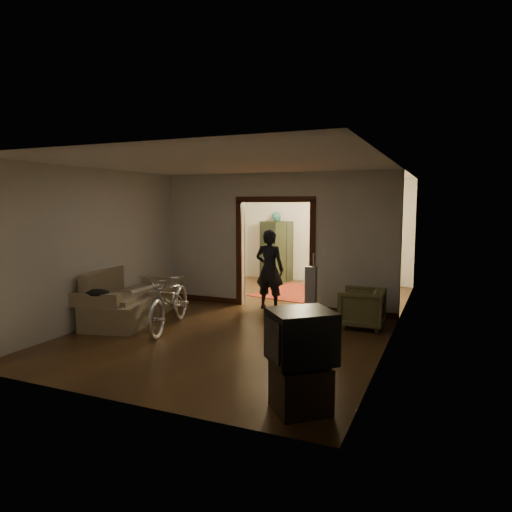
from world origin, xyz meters
The scene contains 24 objects.
floor centered at (0.00, 0.00, 0.00)m, with size 5.00×8.50×0.01m, color #352111.
ceiling centered at (0.00, 0.00, 2.80)m, with size 5.00×8.50×0.01m, color white.
wall_back centered at (0.00, 4.25, 1.40)m, with size 5.00×0.02×2.80m, color beige.
wall_left centered at (-2.50, 0.00, 1.40)m, with size 0.02×8.50×2.80m, color beige.
wall_right centered at (2.50, 0.00, 1.40)m, with size 0.02×8.50×2.80m, color beige.
partition_wall centered at (0.00, 0.75, 1.40)m, with size 5.00×0.14×2.80m, color beige.
door_casing centered at (0.00, 0.75, 1.10)m, with size 1.74×0.20×2.32m, color #35170C.
far_window centered at (0.70, 4.21, 1.55)m, with size 0.98×0.06×1.28m, color black.
chandelier centered at (0.00, 2.50, 2.35)m, with size 0.24×0.24×0.24m, color #FFE0A5.
light_switch centered at (1.05, 0.68, 1.25)m, with size 0.08×0.01×0.12m, color silver.
sofa centered at (-2.15, -1.28, 0.49)m, with size 0.96×2.14×0.98m, color #786B50.
rolled_paper centered at (-2.05, -0.98, 0.53)m, with size 0.11×0.11×0.85m, color beige.
jacket centered at (-2.10, -2.19, 0.68)m, with size 0.45×0.34×0.13m, color black.
bicycle centered at (-1.11, -1.51, 0.50)m, with size 0.67×1.92×1.01m, color silver.
armchair centered at (1.95, -0.11, 0.35)m, with size 0.74×0.76×0.69m, color brown.
tv_stand centered at (1.95, -3.68, 0.25)m, with size 0.55×0.50×0.50m, color black.
crt_tv centered at (1.95, -3.68, 0.81)m, with size 0.63×0.56×0.54m, color black.
vacuum centered at (0.94, 0.16, 0.50)m, with size 0.31×0.24×1.00m, color gray.
person centered at (-0.07, 0.58, 0.83)m, with size 0.60×0.39×1.65m, color black.
oriental_rug centered at (-0.06, 2.45, 0.01)m, with size 1.59×2.09×0.02m, color maroon.
locker centered at (-1.20, 3.99, 0.84)m, with size 0.84×0.47×1.68m, color #2B331E.
globe centered at (-1.20, 3.99, 1.94)m, with size 0.26×0.26×0.26m, color #1E5972.
desk centered at (1.19, 3.56, 0.33)m, with size 0.89×0.50×0.66m, color black.
desk_chair centered at (0.60, 3.20, 0.43)m, with size 0.38×0.38×0.86m, color black.
Camera 1 is at (3.32, -8.09, 2.18)m, focal length 32.00 mm.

